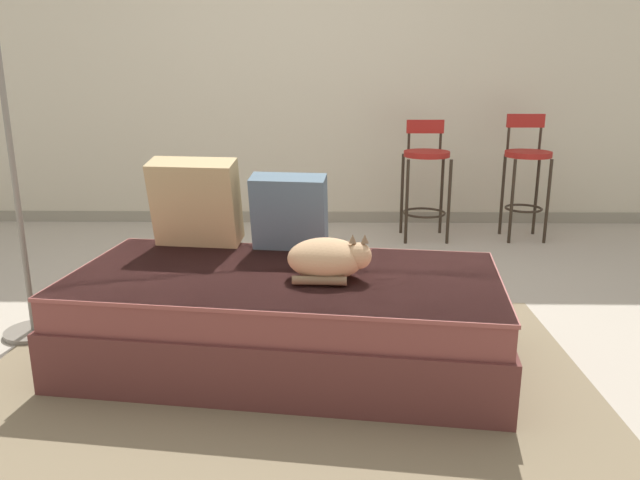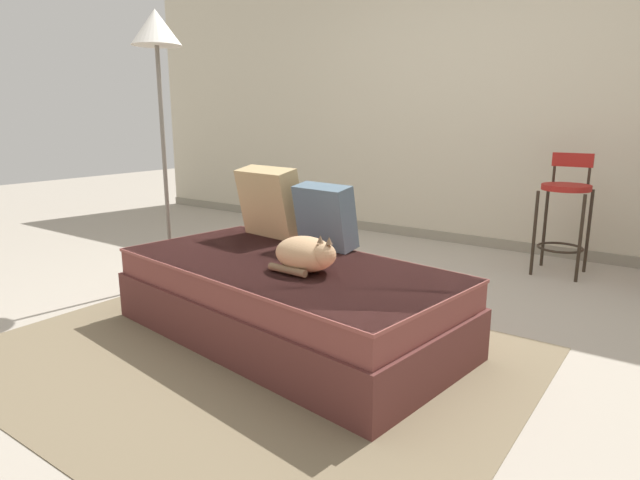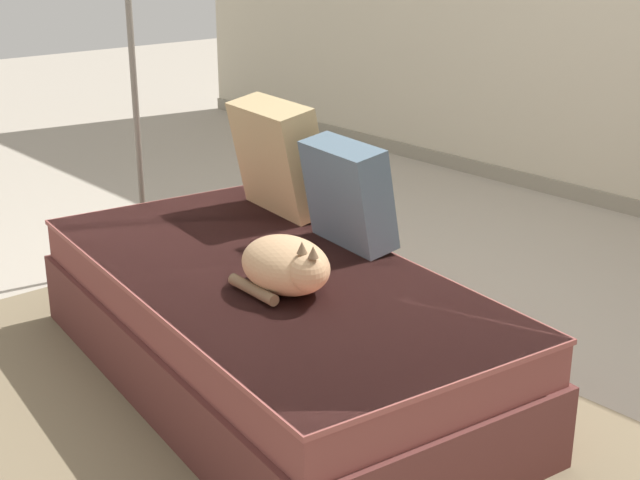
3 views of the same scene
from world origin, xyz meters
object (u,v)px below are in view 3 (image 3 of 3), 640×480
at_px(couch, 268,325).
at_px(throw_pillow_middle, 348,194).
at_px(throw_pillow_corner, 279,157).
at_px(cat, 287,266).

relative_size(couch, throw_pillow_middle, 5.20).
xyz_separation_m(throw_pillow_corner, throw_pillow_middle, (0.46, -0.06, -0.03)).
bearing_deg(throw_pillow_corner, cat, -36.96).
bearing_deg(couch, cat, -19.51).
distance_m(couch, throw_pillow_corner, 0.75).
bearing_deg(cat, throw_pillow_corner, 143.04).
distance_m(throw_pillow_middle, cat, 0.48).
xyz_separation_m(throw_pillow_corner, cat, (0.65, -0.49, -0.13)).
relative_size(throw_pillow_middle, cat, 1.06).
distance_m(couch, throw_pillow_middle, 0.53).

